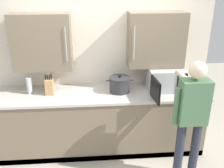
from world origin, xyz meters
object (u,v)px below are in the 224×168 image
at_px(person_figure, 191,113).
at_px(thermos_flask, 29,86).
at_px(stock_pot, 120,84).
at_px(microwave_oven, 164,79).
at_px(knife_block, 50,86).

bearing_deg(person_figure, thermos_flask, 158.87).
height_order(stock_pot, person_figure, person_figure).
bearing_deg(microwave_oven, knife_block, -179.55).
height_order(microwave_oven, stock_pot, microwave_oven).
bearing_deg(stock_pot, person_figure, -44.47).
height_order(microwave_oven, knife_block, microwave_oven).
bearing_deg(person_figure, microwave_oven, 99.53).
height_order(stock_pot, knife_block, knife_block).
bearing_deg(stock_pot, thermos_flask, 178.63).
distance_m(microwave_oven, knife_block, 1.64).
relative_size(thermos_flask, person_figure, 0.15).
bearing_deg(thermos_flask, stock_pot, -1.37).
bearing_deg(stock_pot, knife_block, 179.84).
bearing_deg(microwave_oven, thermos_flask, 179.55).
relative_size(microwave_oven, stock_pot, 1.89).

